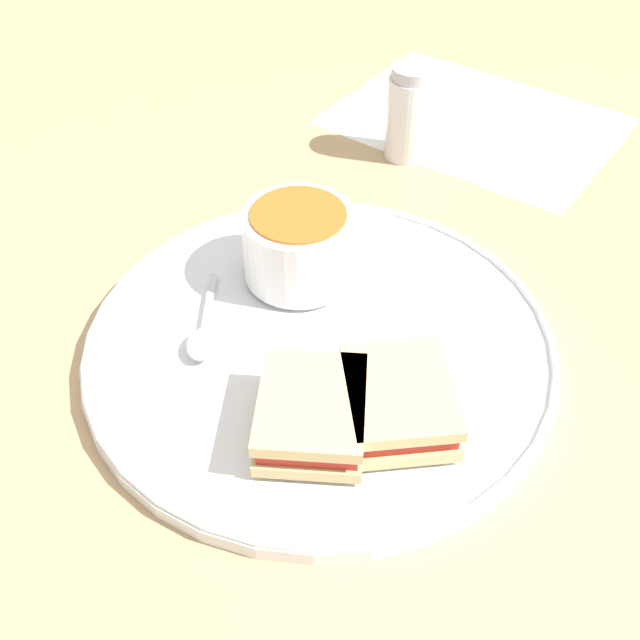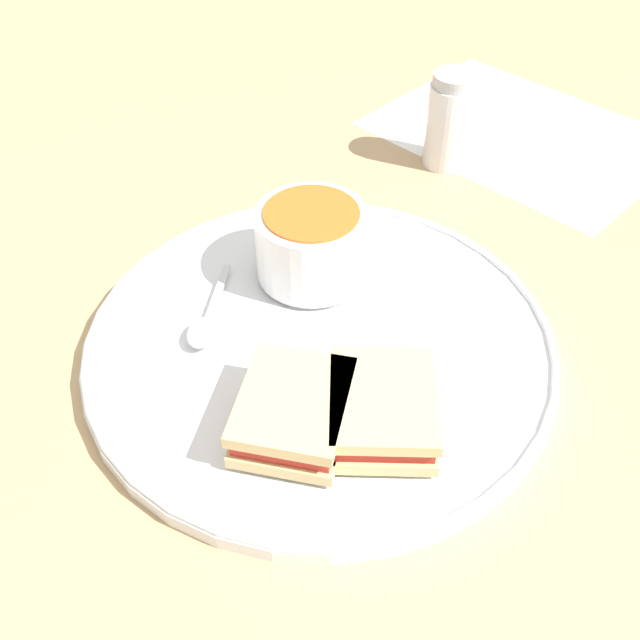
{
  "view_description": "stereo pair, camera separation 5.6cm",
  "coord_description": "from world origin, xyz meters",
  "px_view_note": "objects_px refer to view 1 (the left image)",
  "views": [
    {
      "loc": [
        0.33,
        0.23,
        0.43
      ],
      "look_at": [
        0.0,
        0.0,
        0.03
      ],
      "focal_mm": 42.0,
      "sensor_mm": 36.0,
      "label": 1
    },
    {
      "loc": [
        0.3,
        0.28,
        0.43
      ],
      "look_at": [
        0.0,
        0.0,
        0.03
      ],
      "focal_mm": 42.0,
      "sensor_mm": 36.0,
      "label": 2
    }
  ],
  "objects_px": {
    "soup_bowl": "(299,244)",
    "spoon": "(203,338)",
    "sandwich_half_far": "(398,401)",
    "sandwich_half_near": "(312,413)",
    "salt_shaker": "(409,113)"
  },
  "relations": [
    {
      "from": "sandwich_half_far",
      "to": "salt_shaker",
      "type": "distance_m",
      "value": 0.37
    },
    {
      "from": "soup_bowl",
      "to": "sandwich_half_far",
      "type": "height_order",
      "value": "soup_bowl"
    },
    {
      "from": "soup_bowl",
      "to": "spoon",
      "type": "height_order",
      "value": "soup_bowl"
    },
    {
      "from": "soup_bowl",
      "to": "spoon",
      "type": "bearing_deg",
      "value": -6.68
    },
    {
      "from": "sandwich_half_far",
      "to": "soup_bowl",
      "type": "bearing_deg",
      "value": -120.24
    },
    {
      "from": "soup_bowl",
      "to": "spoon",
      "type": "relative_size",
      "value": 1.01
    },
    {
      "from": "soup_bowl",
      "to": "spoon",
      "type": "xyz_separation_m",
      "value": [
        0.11,
        -0.01,
        -0.03
      ]
    },
    {
      "from": "sandwich_half_far",
      "to": "sandwich_half_near",
      "type": "bearing_deg",
      "value": -45.01
    },
    {
      "from": "spoon",
      "to": "sandwich_half_near",
      "type": "distance_m",
      "value": 0.12
    },
    {
      "from": "sandwich_half_near",
      "to": "sandwich_half_far",
      "type": "height_order",
      "value": "same"
    },
    {
      "from": "sandwich_half_far",
      "to": "salt_shaker",
      "type": "xyz_separation_m",
      "value": [
        -0.32,
        -0.18,
        0.02
      ]
    },
    {
      "from": "sandwich_half_near",
      "to": "salt_shaker",
      "type": "relative_size",
      "value": 1.13
    },
    {
      "from": "soup_bowl",
      "to": "spoon",
      "type": "distance_m",
      "value": 0.11
    },
    {
      "from": "sandwich_half_near",
      "to": "sandwich_half_far",
      "type": "xyz_separation_m",
      "value": [
        -0.04,
        0.04,
        0.0
      ]
    },
    {
      "from": "sandwich_half_near",
      "to": "sandwich_half_far",
      "type": "relative_size",
      "value": 0.99
    }
  ]
}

